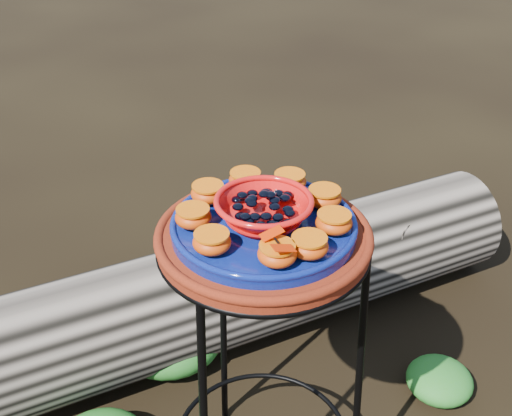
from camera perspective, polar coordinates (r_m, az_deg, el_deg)
name	(u,v)px	position (r m, az deg, el deg)	size (l,w,h in m)	color
plant_stand	(263,378)	(1.44, 0.58, -14.90)	(0.44, 0.44, 0.70)	black
terracotta_saucer	(264,239)	(1.20, 0.68, -2.79)	(0.40, 0.40, 0.03)	#501809
cobalt_plate	(264,227)	(1.18, 0.69, -1.69)	(0.34, 0.34, 0.02)	#07063E
red_bowl	(264,211)	(1.16, 0.70, -0.24)	(0.17, 0.17, 0.05)	red
glass_gems	(264,194)	(1.14, 0.71, 1.25)	(0.13, 0.13, 0.02)	black
orange_half_0	(277,254)	(1.06, 1.90, -4.12)	(0.07, 0.07, 0.04)	#BD440D
orange_half_1	(309,246)	(1.08, 4.74, -3.40)	(0.07, 0.07, 0.04)	#BD440D
orange_half_2	(334,223)	(1.15, 6.93, -1.30)	(0.07, 0.07, 0.04)	#BD440D
orange_half_3	(324,197)	(1.22, 6.09, 0.94)	(0.07, 0.07, 0.04)	#BD440D
orange_half_4	(290,182)	(1.27, 3.01, 2.35)	(0.07, 0.07, 0.04)	#BD440D
orange_half_5	(245,180)	(1.27, -0.95, 2.49)	(0.07, 0.07, 0.04)	#BD440D
orange_half_6	(208,193)	(1.23, -4.29, 1.32)	(0.07, 0.07, 0.04)	#BD440D
orange_half_7	(193,217)	(1.16, -5.61, -0.82)	(0.07, 0.07, 0.04)	#BD440D
orange_half_8	(212,242)	(1.09, -3.94, -3.05)	(0.07, 0.07, 0.04)	#BD440D
butterfly	(277,241)	(1.05, 1.92, -2.98)	(0.08, 0.05, 0.01)	red
driftwood_log	(240,287)	(1.96, -1.39, -7.00)	(1.78, 0.47, 0.33)	black
foliage_right	(440,379)	(1.92, 16.01, -14.43)	(0.19, 0.19, 0.09)	#256C26
foliage_back	(170,335)	(1.95, -7.69, -11.10)	(0.32, 0.32, 0.16)	#256C26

